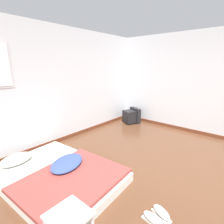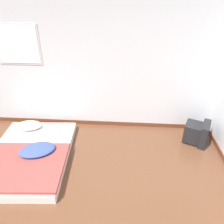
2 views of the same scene
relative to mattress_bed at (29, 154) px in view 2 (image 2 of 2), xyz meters
The scene contains 3 objects.
wall_back 1.97m from the mattress_bed, 54.89° to the left, with size 7.62×0.08×2.60m.
mattress_bed is the anchor object (origin of this frame).
crt_tv 3.24m from the mattress_bed, 13.33° to the left, with size 0.56×0.54×0.46m.
Camera 2 is at (0.81, -1.25, 2.71)m, focal length 35.00 mm.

